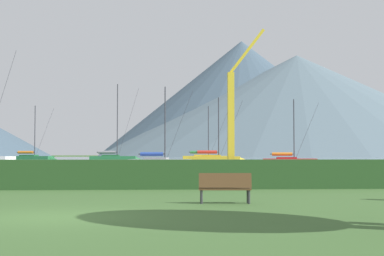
{
  "coord_description": "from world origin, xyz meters",
  "views": [
    {
      "loc": [
        2.56,
        -14.11,
        1.55
      ],
      "look_at": [
        6.15,
        47.72,
        4.36
      ],
      "focal_mm": 53.03,
      "sensor_mm": 36.0,
      "label": 1
    }
  ],
  "objects_px": {
    "sailboat_slip_10": "(161,163)",
    "dock_crane": "(232,124)",
    "sailboat_slip_0": "(32,159)",
    "sailboat_slip_3": "(215,160)",
    "sailboat_slip_6": "(290,162)",
    "sailboat_slip_11": "(205,159)",
    "park_bench_near_path": "(225,186)",
    "sailboat_slip_8": "(114,159)"
  },
  "relations": [
    {
      "from": "sailboat_slip_10",
      "to": "dock_crane",
      "type": "bearing_deg",
      "value": 64.55
    },
    {
      "from": "sailboat_slip_0",
      "to": "sailboat_slip_3",
      "type": "distance_m",
      "value": 33.67
    },
    {
      "from": "sailboat_slip_6",
      "to": "sailboat_slip_11",
      "type": "distance_m",
      "value": 31.06
    },
    {
      "from": "sailboat_slip_10",
      "to": "park_bench_near_path",
      "type": "xyz_separation_m",
      "value": [
        1.87,
        -40.94,
        -0.06
      ]
    },
    {
      "from": "sailboat_slip_0",
      "to": "sailboat_slip_10",
      "type": "xyz_separation_m",
      "value": [
        21.68,
        -38.66,
        -0.1
      ]
    },
    {
      "from": "sailboat_slip_8",
      "to": "sailboat_slip_11",
      "type": "bearing_deg",
      "value": 17.7
    },
    {
      "from": "sailboat_slip_3",
      "to": "sailboat_slip_11",
      "type": "bearing_deg",
      "value": 97.44
    },
    {
      "from": "sailboat_slip_10",
      "to": "sailboat_slip_8",
      "type": "bearing_deg",
      "value": 114.31
    },
    {
      "from": "sailboat_slip_0",
      "to": "sailboat_slip_11",
      "type": "distance_m",
      "value": 29.36
    },
    {
      "from": "sailboat_slip_11",
      "to": "park_bench_near_path",
      "type": "xyz_separation_m",
      "value": [
        -5.78,
        -78.11,
        -0.17
      ]
    },
    {
      "from": "sailboat_slip_10",
      "to": "sailboat_slip_11",
      "type": "distance_m",
      "value": 37.95
    },
    {
      "from": "sailboat_slip_11",
      "to": "park_bench_near_path",
      "type": "relative_size",
      "value": 5.81
    },
    {
      "from": "sailboat_slip_3",
      "to": "park_bench_near_path",
      "type": "distance_m",
      "value": 63.7
    },
    {
      "from": "sailboat_slip_3",
      "to": "park_bench_near_path",
      "type": "relative_size",
      "value": 5.83
    },
    {
      "from": "sailboat_slip_3",
      "to": "sailboat_slip_11",
      "type": "xyz_separation_m",
      "value": [
        -0.2,
        14.68,
        0.01
      ]
    },
    {
      "from": "sailboat_slip_6",
      "to": "sailboat_slip_8",
      "type": "xyz_separation_m",
      "value": [
        -22.61,
        26.15,
        0.14
      ]
    },
    {
      "from": "sailboat_slip_0",
      "to": "dock_crane",
      "type": "bearing_deg",
      "value": -26.5
    },
    {
      "from": "sailboat_slip_8",
      "to": "park_bench_near_path",
      "type": "xyz_separation_m",
      "value": [
        9.3,
        -74.12,
        -0.19
      ]
    },
    {
      "from": "sailboat_slip_3",
      "to": "sailboat_slip_6",
      "type": "height_order",
      "value": "sailboat_slip_3"
    },
    {
      "from": "sailboat_slip_0",
      "to": "sailboat_slip_10",
      "type": "height_order",
      "value": "sailboat_slip_0"
    },
    {
      "from": "park_bench_near_path",
      "to": "sailboat_slip_11",
      "type": "bearing_deg",
      "value": 89.37
    },
    {
      "from": "sailboat_slip_0",
      "to": "park_bench_near_path",
      "type": "relative_size",
      "value": 5.86
    },
    {
      "from": "park_bench_near_path",
      "to": "sailboat_slip_8",
      "type": "bearing_deg",
      "value": 100.75
    },
    {
      "from": "sailboat_slip_8",
      "to": "sailboat_slip_0",
      "type": "bearing_deg",
      "value": 161.87
    },
    {
      "from": "sailboat_slip_8",
      "to": "sailboat_slip_10",
      "type": "bearing_deg",
      "value": -74.48
    },
    {
      "from": "sailboat_slip_11",
      "to": "sailboat_slip_3",
      "type": "bearing_deg",
      "value": -87.66
    },
    {
      "from": "sailboat_slip_8",
      "to": "dock_crane",
      "type": "relative_size",
      "value": 0.74
    },
    {
      "from": "sailboat_slip_3",
      "to": "sailboat_slip_8",
      "type": "distance_m",
      "value": 18.65
    },
    {
      "from": "sailboat_slip_0",
      "to": "sailboat_slip_6",
      "type": "distance_m",
      "value": 48.56
    },
    {
      "from": "sailboat_slip_0",
      "to": "sailboat_slip_6",
      "type": "relative_size",
      "value": 1.22
    },
    {
      "from": "sailboat_slip_11",
      "to": "dock_crane",
      "type": "height_order",
      "value": "dock_crane"
    },
    {
      "from": "sailboat_slip_10",
      "to": "sailboat_slip_6",
      "type": "bearing_deg",
      "value": 36.57
    },
    {
      "from": "sailboat_slip_0",
      "to": "sailboat_slip_6",
      "type": "bearing_deg",
      "value": -25.91
    },
    {
      "from": "sailboat_slip_10",
      "to": "sailboat_slip_11",
      "type": "bearing_deg",
      "value": 90.06
    },
    {
      "from": "sailboat_slip_6",
      "to": "park_bench_near_path",
      "type": "xyz_separation_m",
      "value": [
        -13.31,
        -47.98,
        -0.06
      ]
    },
    {
      "from": "sailboat_slip_11",
      "to": "sailboat_slip_0",
      "type": "bearing_deg",
      "value": 178.66
    },
    {
      "from": "sailboat_slip_0",
      "to": "sailboat_slip_10",
      "type": "bearing_deg",
      "value": -46.0
    },
    {
      "from": "sailboat_slip_8",
      "to": "sailboat_slip_11",
      "type": "xyz_separation_m",
      "value": [
        15.08,
        3.98,
        -0.02
      ]
    },
    {
      "from": "sailboat_slip_10",
      "to": "dock_crane",
      "type": "relative_size",
      "value": 0.49
    },
    {
      "from": "sailboat_slip_8",
      "to": "park_bench_near_path",
      "type": "height_order",
      "value": "sailboat_slip_8"
    },
    {
      "from": "sailboat_slip_6",
      "to": "sailboat_slip_10",
      "type": "bearing_deg",
      "value": -146.39
    },
    {
      "from": "dock_crane",
      "to": "sailboat_slip_8",
      "type": "bearing_deg",
      "value": 127.5
    }
  ]
}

